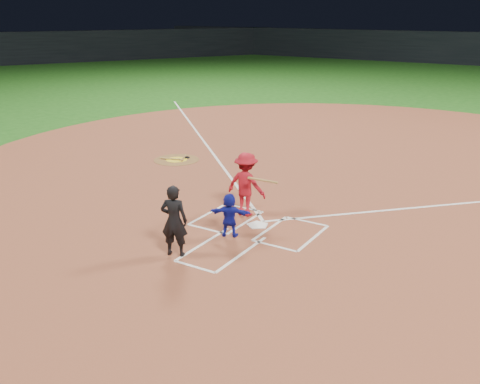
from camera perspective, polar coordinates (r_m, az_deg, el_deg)
The scene contains 13 objects.
ground at distance 14.06m, azimuth 1.90°, elevation -3.61°, with size 120.00×120.00×0.00m, color #195114.
home_plate_dirt at distance 19.21m, azimuth 10.83°, elevation 2.34°, with size 28.00×28.00×0.01m, color brown.
stadium_wall_left at distance 60.02m, azimuth -22.98°, elevation 13.92°, with size 1.20×60.00×3.20m, color black.
home_plate at distance 14.05m, azimuth 1.90°, elevation -3.54°, with size 0.60×0.60×0.02m, color white.
on_deck_circle at distance 20.24m, azimuth -6.79°, elevation 3.43°, with size 1.70×1.70×0.01m, color brown.
on_deck_logo at distance 20.24m, azimuth -6.79°, elevation 3.45°, with size 0.80×0.80×0.00m, color yellow.
on_deck_bat_a at distance 20.33m, azimuth -6.03°, elevation 3.64°, with size 0.06×0.06×0.84m, color olive.
on_deck_bat_b at distance 20.28m, azimuth -7.41°, elevation 3.54°, with size 0.06×0.06×0.84m, color olive.
bat_weight_donut at distance 20.42m, azimuth -5.66°, elevation 3.70°, with size 0.19×0.19×0.05m, color black.
catcher at distance 13.21m, azimuth -1.13°, elevation -2.47°, with size 1.03×0.33×1.11m, color #131AA1.
umpire at distance 12.18m, azimuth -7.04°, elevation -3.06°, with size 0.62×0.40×1.69m, color black.
chalk_markings at distance 18.57m, azimuth 10.04°, elevation 1.83°, with size 28.35×17.32×0.01m.
batter_at_plate at distance 14.46m, azimuth 0.66°, elevation 0.82°, with size 1.47×0.82×1.76m.
Camera 1 is at (6.40, -11.29, 5.40)m, focal length 40.00 mm.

